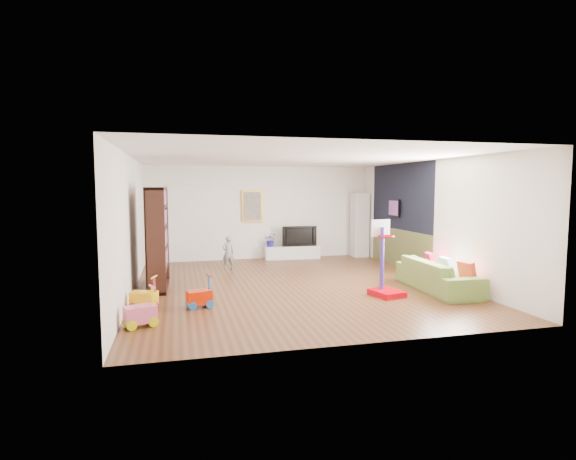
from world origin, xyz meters
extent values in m
cube|color=brown|center=(0.00, 0.00, 0.00)|extent=(6.50, 7.50, 0.00)
cube|color=white|center=(0.00, 0.00, 2.70)|extent=(6.50, 7.50, 0.00)
cube|color=white|center=(0.00, 3.75, 1.35)|extent=(6.50, 0.00, 2.70)
cube|color=silver|center=(0.00, -3.75, 1.35)|extent=(6.50, 0.00, 2.70)
cube|color=silver|center=(-3.25, 0.00, 1.35)|extent=(0.00, 7.50, 2.70)
cube|color=silver|center=(3.25, 0.00, 1.35)|extent=(0.00, 7.50, 2.70)
cube|color=black|center=(3.23, 1.40, 1.85)|extent=(0.01, 3.20, 1.70)
cube|color=brown|center=(3.23, 1.40, 0.50)|extent=(0.01, 3.20, 1.00)
cube|color=white|center=(-1.90, 3.71, 1.05)|extent=(1.45, 0.06, 2.10)
cube|color=gold|center=(-0.25, 3.71, 1.55)|extent=(0.62, 0.06, 0.92)
cube|color=#7F3F8C|center=(3.17, 1.60, 1.55)|extent=(0.04, 0.56, 0.46)
cube|color=silver|center=(0.88, 3.46, 0.19)|extent=(1.63, 0.47, 0.38)
cube|color=silver|center=(2.97, 3.42, 0.96)|extent=(0.46, 0.46, 1.93)
cube|color=#321811|center=(-2.77, 0.38, 1.05)|extent=(0.41, 1.44, 2.09)
imported|color=olive|center=(2.74, -1.20, 0.31)|extent=(0.93, 2.18, 0.63)
cube|color=#C6000D|center=(1.52, -1.38, 0.74)|extent=(0.63, 0.71, 1.47)
cube|color=#FAAD0F|center=(-2.95, -1.26, 0.29)|extent=(0.49, 0.38, 0.58)
cube|color=red|center=(-2.03, -1.37, 0.28)|extent=(0.47, 0.35, 0.56)
cube|color=#EB5F8A|center=(-2.94, -2.26, 0.30)|extent=(0.52, 0.42, 0.60)
imported|color=gray|center=(-1.13, 2.16, 0.43)|extent=(0.35, 0.27, 0.86)
imported|color=black|center=(1.08, 3.46, 0.67)|extent=(1.03, 0.14, 0.59)
imported|color=navy|center=(0.25, 3.49, 0.57)|extent=(0.40, 0.37, 0.39)
cube|color=#B9351F|center=(2.98, -1.79, 0.49)|extent=(0.15, 0.39, 0.38)
cube|color=white|center=(2.93, -1.19, 0.49)|extent=(0.12, 0.36, 0.36)
cube|color=red|center=(2.95, -0.58, 0.49)|extent=(0.18, 0.38, 0.37)
camera|label=1|loc=(-2.37, -9.17, 2.08)|focal=28.00mm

